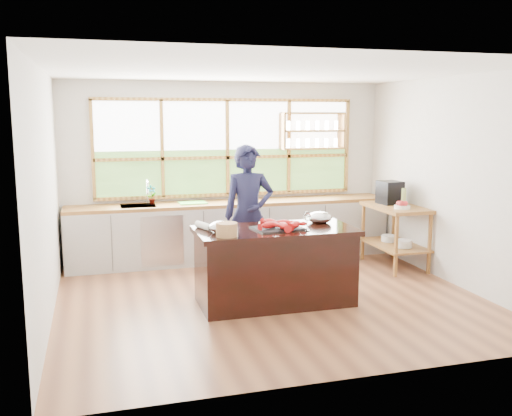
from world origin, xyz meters
name	(u,v)px	position (x,y,z in m)	size (l,w,h in m)	color
ground_plane	(270,298)	(0.00, 0.00, 0.00)	(5.00, 5.00, 0.00)	#955D39
room_shell	(260,151)	(0.02, 0.51, 1.75)	(5.02, 4.52, 2.71)	silver
back_counter	(231,230)	(-0.02, 1.94, 0.45)	(4.90, 0.63, 0.90)	#B2AFA9
right_shelf_unit	(396,226)	(2.19, 0.89, 0.60)	(0.62, 1.10, 0.90)	olive
island	(275,266)	(0.00, -0.20, 0.45)	(1.85, 0.90, 0.90)	black
cook	(249,215)	(-0.07, 0.70, 0.91)	(0.66, 0.44, 1.82)	#161733
potted_plant	(152,195)	(-1.20, 2.00, 1.05)	(0.15, 0.10, 0.29)	slate
cutting_board	(193,203)	(-0.60, 1.94, 0.91)	(0.40, 0.30, 0.01)	#59CD3F
espresso_machine	(390,193)	(2.19, 1.09, 1.07)	(0.30, 0.32, 0.34)	black
wine_bottle	(404,198)	(2.24, 0.78, 1.03)	(0.07, 0.07, 0.27)	#93A856
fruit_bowl	(402,206)	(2.14, 0.64, 0.95)	(0.22, 0.22, 0.11)	white
slate_board	(278,228)	(0.02, -0.24, 0.91)	(0.55, 0.40, 0.02)	black
lobster_pile	(280,224)	(0.04, -0.27, 0.96)	(0.52, 0.48, 0.08)	red
mixing_bowl_left	(221,227)	(-0.65, -0.24, 0.96)	(0.28, 0.28, 0.13)	silver
mixing_bowl_right	(319,218)	(0.63, -0.01, 0.96)	(0.30, 0.30, 0.14)	silver
wine_glass	(307,217)	(0.30, -0.45, 1.06)	(0.08, 0.08, 0.22)	white
wicker_basket	(227,230)	(-0.64, -0.48, 0.98)	(0.23, 0.23, 0.15)	#B37B51
parchment_roll	(204,226)	(-0.80, -0.03, 0.94)	(0.08, 0.08, 0.30)	white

